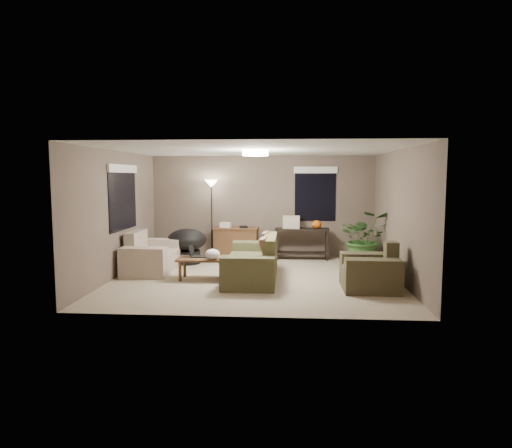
# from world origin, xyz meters

# --- Properties ---
(room_shell) EXTENTS (5.50, 5.50, 5.50)m
(room_shell) POSITION_xyz_m (0.00, 0.00, 1.25)
(room_shell) COLOR tan
(room_shell) RESTS_ON ground
(main_sofa) EXTENTS (0.95, 2.20, 0.85)m
(main_sofa) POSITION_xyz_m (-0.02, -0.08, 0.29)
(main_sofa) COLOR brown
(main_sofa) RESTS_ON ground
(throw_pillows) EXTENTS (0.24, 1.36, 0.47)m
(throw_pillows) POSITION_xyz_m (0.23, -0.08, 0.65)
(throw_pillows) COLOR #8C7251
(throw_pillows) RESTS_ON main_sofa
(loveseat) EXTENTS (0.90, 1.60, 0.85)m
(loveseat) POSITION_xyz_m (-2.25, 0.50, 0.30)
(loveseat) COLOR beige
(loveseat) RESTS_ON ground
(armchair) EXTENTS (0.95, 1.00, 0.85)m
(armchair) POSITION_xyz_m (2.10, -0.75, 0.30)
(armchair) COLOR brown
(armchair) RESTS_ON ground
(coffee_table) EXTENTS (1.00, 0.55, 0.42)m
(coffee_table) POSITION_xyz_m (-0.99, -0.18, 0.36)
(coffee_table) COLOR brown
(coffee_table) RESTS_ON ground
(laptop) EXTENTS (0.39, 0.26, 0.24)m
(laptop) POSITION_xyz_m (-1.16, -0.08, 0.48)
(laptop) COLOR black
(laptop) RESTS_ON coffee_table
(plastic_bag) EXTENTS (0.31, 0.29, 0.20)m
(plastic_bag) POSITION_xyz_m (-0.79, -0.33, 0.52)
(plastic_bag) COLOR white
(plastic_bag) RESTS_ON coffee_table
(desk) EXTENTS (1.10, 0.50, 0.75)m
(desk) POSITION_xyz_m (-0.64, 2.22, 0.38)
(desk) COLOR brown
(desk) RESTS_ON ground
(desk_papers) EXTENTS (0.70, 0.29, 0.12)m
(desk_papers) POSITION_xyz_m (-0.80, 2.21, 0.80)
(desk_papers) COLOR silver
(desk_papers) RESTS_ON desk
(console_table) EXTENTS (1.30, 0.40, 0.75)m
(console_table) POSITION_xyz_m (0.97, 2.14, 0.44)
(console_table) COLOR black
(console_table) RESTS_ON ground
(pumpkin) EXTENTS (0.27, 0.27, 0.19)m
(pumpkin) POSITION_xyz_m (1.32, 2.14, 0.85)
(pumpkin) COLOR orange
(pumpkin) RESTS_ON console_table
(cardboard_box) EXTENTS (0.42, 0.33, 0.30)m
(cardboard_box) POSITION_xyz_m (0.72, 2.14, 0.90)
(cardboard_box) COLOR beige
(cardboard_box) RESTS_ON console_table
(papasan_chair) EXTENTS (1.16, 1.16, 0.80)m
(papasan_chair) POSITION_xyz_m (-1.67, 1.42, 0.47)
(papasan_chair) COLOR black
(papasan_chair) RESTS_ON ground
(floor_lamp) EXTENTS (0.32, 0.32, 1.91)m
(floor_lamp) POSITION_xyz_m (-1.22, 2.17, 1.60)
(floor_lamp) COLOR black
(floor_lamp) RESTS_ON ground
(ceiling_fixture) EXTENTS (0.50, 0.50, 0.10)m
(ceiling_fixture) POSITION_xyz_m (0.00, 0.00, 2.44)
(ceiling_fixture) COLOR white
(ceiling_fixture) RESTS_ON room_shell
(houseplant) EXTENTS (1.12, 1.25, 0.97)m
(houseplant) POSITION_xyz_m (2.36, 1.43, 0.49)
(houseplant) COLOR #2D5923
(houseplant) RESTS_ON ground
(cat_scratching_post) EXTENTS (0.32, 0.32, 0.50)m
(cat_scratching_post) POSITION_xyz_m (2.31, 0.24, 0.21)
(cat_scratching_post) COLOR tan
(cat_scratching_post) RESTS_ON ground
(window_left) EXTENTS (0.05, 1.56, 1.33)m
(window_left) POSITION_xyz_m (-2.73, 0.30, 1.78)
(window_left) COLOR black
(window_left) RESTS_ON room_shell
(window_back) EXTENTS (1.06, 0.05, 1.33)m
(window_back) POSITION_xyz_m (1.30, 2.48, 1.79)
(window_back) COLOR black
(window_back) RESTS_ON room_shell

